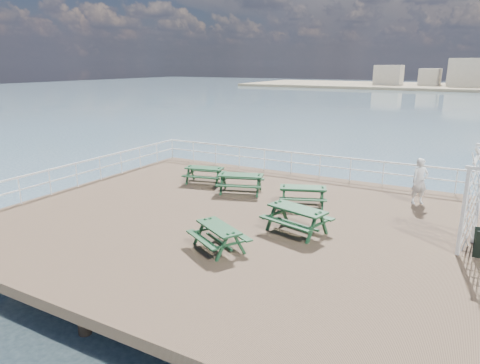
% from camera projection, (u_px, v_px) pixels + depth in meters
% --- Properties ---
extents(ground, '(18.00, 14.00, 0.30)m').
position_uv_depth(ground, '(255.00, 225.00, 14.92)').
color(ground, brown).
rests_on(ground, ground).
extents(railing, '(17.77, 13.76, 1.10)m').
position_uv_depth(railing, '(283.00, 179.00, 16.84)').
color(railing, white).
rests_on(railing, ground).
extents(picnic_table_a, '(1.97, 1.73, 0.83)m').
position_uv_depth(picnic_table_a, '(204.00, 172.00, 19.45)').
color(picnic_table_a, '#153A20').
rests_on(picnic_table_a, ground).
extents(picnic_table_b, '(2.23, 2.00, 0.90)m').
position_uv_depth(picnic_table_b, '(241.00, 179.00, 17.97)').
color(picnic_table_b, '#153A20').
rests_on(picnic_table_b, ground).
extents(picnic_table_c, '(2.13, 1.94, 0.85)m').
position_uv_depth(picnic_table_c, '(303.00, 192.00, 16.31)').
color(picnic_table_c, '#153A20').
rests_on(picnic_table_c, ground).
extents(picnic_table_d, '(2.09, 1.97, 0.80)m').
position_uv_depth(picnic_table_d, '(219.00, 232.00, 12.49)').
color(picnic_table_d, '#153A20').
rests_on(picnic_table_d, ground).
extents(picnic_table_e, '(2.24, 1.98, 0.93)m').
position_uv_depth(picnic_table_e, '(297.00, 214.00, 13.74)').
color(picnic_table_e, '#153A20').
rests_on(picnic_table_e, ground).
extents(person, '(0.78, 0.74, 1.79)m').
position_uv_depth(person, '(420.00, 181.00, 16.47)').
color(person, silver).
rests_on(person, ground).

